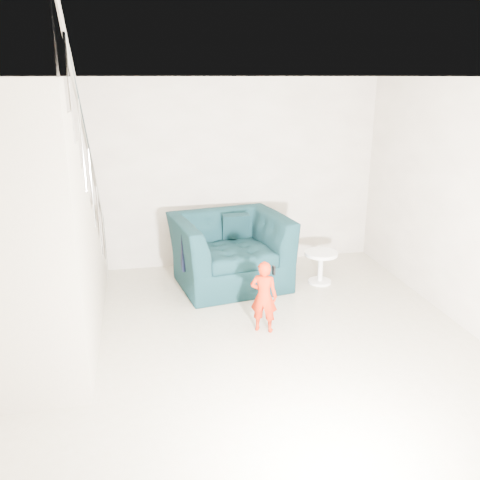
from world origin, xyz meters
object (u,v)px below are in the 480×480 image
Objects in this scene: armchair at (230,251)px; staircase at (39,264)px; toddler at (264,297)px; side_table at (321,262)px.

armchair is 2.60m from staircase.
armchair is at bearing 32.30° from staircase.
toddler is 1.83× the size of side_table.
staircase is (-2.27, 0.04, 0.54)m from toddler.
side_table is at bearing 18.62° from staircase.
side_table is (1.09, 1.17, -0.11)m from toddler.
armchair is 0.40× the size of staircase.
side_table is 3.61m from staircase.
side_table is at bearing -20.09° from armchair.
staircase reaches higher than side_table.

